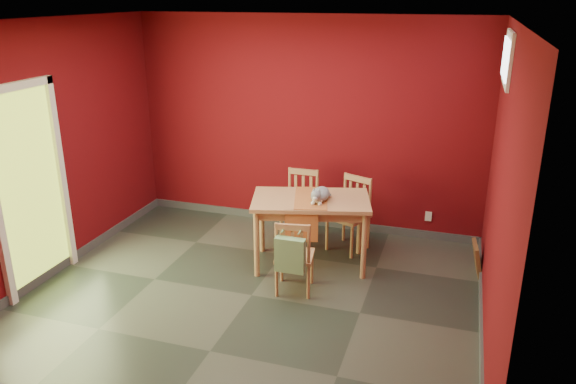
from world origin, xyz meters
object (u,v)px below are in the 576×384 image
(dining_table, at_px, (311,207))
(chair_near, at_px, (294,255))
(picture_frame, at_px, (477,258))
(chair_far_right, at_px, (350,213))
(tote_bag, at_px, (290,255))
(cat, at_px, (320,192))
(chair_far_left, at_px, (300,205))

(dining_table, xyz_separation_m, chair_near, (0.01, -0.65, -0.29))
(dining_table, distance_m, chair_near, 0.71)
(chair_near, height_order, picture_frame, chair_near)
(chair_far_right, height_order, tote_bag, chair_far_right)
(tote_bag, distance_m, picture_frame, 2.17)
(chair_far_right, distance_m, chair_near, 1.26)
(cat, bearing_deg, picture_frame, -20.25)
(cat, bearing_deg, chair_near, -132.33)
(chair_far_left, distance_m, picture_frame, 2.15)
(chair_far_left, relative_size, cat, 2.22)
(dining_table, bearing_deg, picture_frame, 10.78)
(chair_far_left, bearing_deg, tote_bag, -77.33)
(dining_table, relative_size, chair_near, 1.76)
(cat, distance_m, picture_frame, 1.88)
(chair_far_right, bearing_deg, cat, -110.83)
(picture_frame, bearing_deg, cat, -167.50)
(chair_near, xyz_separation_m, cat, (0.10, 0.62, 0.49))
(chair_near, bearing_deg, dining_table, 90.75)
(dining_table, distance_m, chair_far_left, 0.74)
(chair_far_right, relative_size, chair_near, 1.09)
(chair_far_left, xyz_separation_m, cat, (0.42, -0.66, 0.45))
(tote_bag, xyz_separation_m, cat, (0.09, 0.82, 0.39))
(dining_table, height_order, cat, cat)
(picture_frame, bearing_deg, dining_table, -169.22)
(dining_table, height_order, chair_far_right, chair_far_right)
(chair_far_right, distance_m, picture_frame, 1.51)
(dining_table, xyz_separation_m, cat, (0.11, -0.03, 0.20))
(dining_table, xyz_separation_m, chair_far_left, (-0.30, 0.63, -0.25))
(chair_far_left, distance_m, tote_bag, 1.52)
(chair_far_right, bearing_deg, dining_table, -121.11)
(tote_bag, height_order, cat, cat)
(chair_far_right, bearing_deg, chair_far_left, 174.01)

